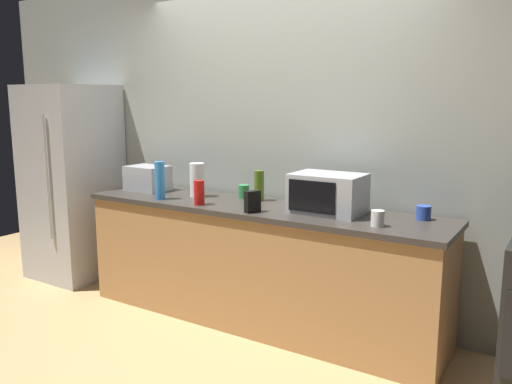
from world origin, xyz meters
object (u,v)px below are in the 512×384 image
object	(u,v)px
microwave	(328,193)
bottle_spray_cleaner	(160,180)
mug_green	(244,191)
toaster_oven	(148,178)
mug_blue	(423,213)
cordless_phone	(253,202)
paper_towel_roll	(197,180)
refrigerator	(73,182)
bottle_olive_oil	(259,186)
bottle_hot_sauce	(199,193)
mug_white	(378,218)

from	to	relation	value
microwave	bottle_spray_cleaner	bearing A→B (deg)	-169.85
mug_green	bottle_spray_cleaner	bearing A→B (deg)	-144.22
microwave	bottle_spray_cleaner	size ratio (longest dim) A/B	1.63
toaster_oven	mug_blue	world-z (taller)	toaster_oven
cordless_phone	paper_towel_roll	bearing A→B (deg)	-178.48
bottle_spray_cleaner	refrigerator	bearing A→B (deg)	171.68
paper_towel_roll	bottle_spray_cleaner	xyz separation A→B (m)	(-0.18, -0.24, 0.01)
bottle_olive_oil	toaster_oven	bearing A→B (deg)	-174.02
refrigerator	mug_blue	bearing A→B (deg)	3.25
microwave	mug_blue	xyz separation A→B (m)	(0.61, 0.13, -0.09)
bottle_olive_oil	paper_towel_roll	bearing A→B (deg)	-166.64
paper_towel_roll	mug_green	world-z (taller)	paper_towel_roll
bottle_hot_sauce	mug_white	world-z (taller)	bottle_hot_sauce
bottle_olive_oil	cordless_phone	bearing A→B (deg)	-64.29
toaster_oven	mug_green	world-z (taller)	toaster_oven
toaster_oven	mug_blue	size ratio (longest dim) A/B	3.61
bottle_olive_oil	mug_green	xyz separation A→B (m)	(-0.16, 0.02, -0.06)
paper_towel_roll	mug_white	distance (m)	1.58
cordless_phone	bottle_spray_cleaner	size ratio (longest dim) A/B	0.51
paper_towel_roll	mug_blue	bearing A→B (deg)	4.32
microwave	toaster_oven	size ratio (longest dim) A/B	1.41
cordless_phone	bottle_olive_oil	world-z (taller)	bottle_olive_oil
refrigerator	bottle_olive_oil	distance (m)	1.98
toaster_oven	mug_green	bearing A→B (deg)	8.46
bottle_hot_sauce	mug_white	size ratio (longest dim) A/B	1.83
bottle_spray_cleaner	mug_white	world-z (taller)	bottle_spray_cleaner
cordless_phone	mug_green	xyz separation A→B (m)	(-0.34, 0.41, -0.02)
bottle_spray_cleaner	bottle_olive_oil	world-z (taller)	bottle_spray_cleaner
bottle_olive_oil	mug_green	bearing A→B (deg)	171.69
microwave	paper_towel_roll	size ratio (longest dim) A/B	1.78
bottle_spray_cleaner	bottle_olive_oil	bearing A→B (deg)	27.54
mug_white	microwave	bearing A→B (deg)	155.04
refrigerator	bottle_spray_cleaner	world-z (taller)	refrigerator
paper_towel_roll	mug_white	size ratio (longest dim) A/B	2.71
paper_towel_roll	mug_green	distance (m)	0.39
refrigerator	cordless_phone	size ratio (longest dim) A/B	12.00
refrigerator	mug_blue	xyz separation A→B (m)	(3.21, 0.18, 0.05)
refrigerator	cordless_phone	xyz separation A→B (m)	(2.16, -0.21, 0.07)
bottle_spray_cleaner	bottle_olive_oil	xyz separation A→B (m)	(0.69, 0.36, -0.03)
paper_towel_roll	cordless_phone	bearing A→B (deg)	-20.85
refrigerator	toaster_oven	size ratio (longest dim) A/B	5.29
bottle_hot_sauce	bottle_spray_cleaner	bearing A→B (deg)	178.05
microwave	mug_green	world-z (taller)	microwave
refrigerator	bottle_spray_cleaner	distance (m)	1.31
refrigerator	mug_white	world-z (taller)	refrigerator
paper_towel_roll	bottle_hot_sauce	distance (m)	0.34
toaster_oven	paper_towel_roll	bearing A→B (deg)	-1.04
bottle_spray_cleaner	mug_blue	bearing A→B (deg)	10.85
toaster_oven	bottle_spray_cleaner	distance (m)	0.45
bottle_olive_oil	mug_white	world-z (taller)	bottle_olive_oil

